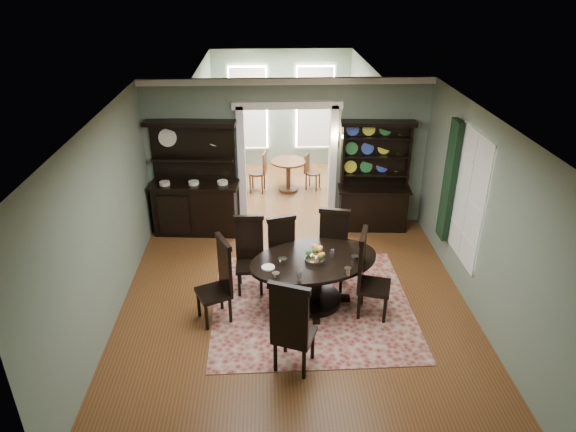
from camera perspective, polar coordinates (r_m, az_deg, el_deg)
The scene contains 19 objects.
room at distance 7.40m, azimuth 0.88°, elevation -0.31°, with size 5.51×6.01×3.01m.
parlor at distance 12.56m, azimuth -0.58°, elevation 10.75°, with size 3.51×3.50×3.01m.
doorway_trim at distance 10.11m, azimuth -0.08°, elevation 7.44°, with size 2.08×0.25×2.57m.
right_window at distance 8.74m, azimuth 18.47°, elevation 2.80°, with size 0.15×1.47×2.12m.
wall_sconce at distance 9.96m, azimuth 5.49°, elevation 8.68°, with size 0.27×0.21×0.21m.
rug at distance 8.31m, azimuth 2.67°, elevation -9.74°, with size 3.11×2.97×0.01m, color maroon.
dining_table at distance 8.05m, azimuth 2.87°, elevation -6.28°, with size 2.33×2.33×0.80m.
centerpiece at distance 7.83m, azimuth 3.03°, elevation -4.58°, with size 1.55×0.99×0.25m.
chair_far_left at distance 8.39m, azimuth -4.29°, elevation -3.94°, with size 0.49×0.45×1.28m.
chair_far_mid at distance 8.36m, azimuth -0.53°, elevation -4.02°, with size 0.57×0.56×1.27m.
chair_far_right at distance 8.49m, azimuth 4.99°, elevation -3.35°, with size 0.59×0.57×1.33m.
chair_end_left at distance 7.70m, azimuth -7.61°, elevation -6.87°, with size 0.63×0.64×1.34m.
chair_end_right at distance 7.81m, azimuth 8.82°, elevation -6.22°, with size 0.61×0.63×1.39m.
chair_near at distance 6.67m, azimuth 0.40°, elevation -12.08°, with size 0.67×0.66×1.42m.
sideboard at distance 10.26m, azimuth -10.25°, elevation 2.31°, with size 1.76×0.75×2.26m.
welsh_dresser at distance 10.39m, azimuth 9.50°, elevation 2.78°, with size 1.45×0.62×2.21m.
parlor_table at distance 12.08m, azimuth 0.04°, elevation 4.99°, with size 0.81×0.81×0.75m.
parlor_chair_left at distance 12.05m, azimuth -3.13°, elevation 5.04°, with size 0.44×0.42×0.97m.
parlor_chair_right at distance 12.24m, azimuth 2.54°, elevation 5.08°, with size 0.41×0.40×0.85m.
Camera 1 is at (-0.40, -6.55, 4.90)m, focal length 32.00 mm.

